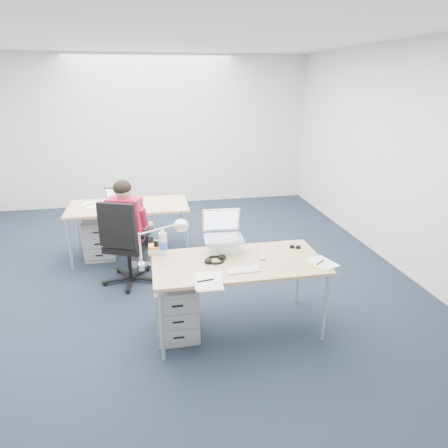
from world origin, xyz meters
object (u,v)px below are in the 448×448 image
object	(u,v)px
water_bottle	(163,242)
cordless_phone	(156,248)
desk_far	(129,208)
far_cup	(138,199)
office_chair	(128,260)
drawer_pedestal_far	(100,238)
can_koozie	(221,250)
headphones	(215,259)
desk_lamp	(156,244)
silver_laptop	(223,233)
seated_person	(131,229)
drawer_pedestal_near	(176,308)
desk_near	(238,266)
book_stack	(157,249)
bear_figurine	(157,246)
wireless_keyboard	(244,270)
computer_mouse	(262,257)
sunglasses	(295,247)
dark_laptop	(114,198)

from	to	relation	value
water_bottle	cordless_phone	distance (m)	0.09
water_bottle	desk_far	bearing A→B (deg)	102.81
cordless_phone	far_cup	bearing A→B (deg)	106.40
office_chair	drawer_pedestal_far	bearing A→B (deg)	138.39
office_chair	can_koozie	size ratio (longest dim) A/B	9.96
headphones	water_bottle	distance (m)	0.54
far_cup	desk_lamp	bearing A→B (deg)	-84.96
silver_laptop	desk_lamp	size ratio (longest dim) A/B	0.85
seated_person	drawer_pedestal_near	world-z (taller)	seated_person
desk_near	seated_person	world-z (taller)	seated_person
seated_person	office_chair	bearing A→B (deg)	-87.70
desk_far	cordless_phone	xyz separation A→B (m)	(0.32, -1.70, 0.12)
seated_person	headphones	distance (m)	1.55
silver_laptop	book_stack	bearing A→B (deg)	173.76
desk_far	headphones	distance (m)	2.16
silver_laptop	far_cup	xyz separation A→B (m)	(-0.84, 1.89, -0.16)
desk_near	water_bottle	bearing A→B (deg)	156.81
water_bottle	desk_lamp	size ratio (longest dim) A/B	0.55
office_chair	bear_figurine	xyz separation A→B (m)	(0.35, -0.85, 0.50)
desk_near	wireless_keyboard	bearing A→B (deg)	-88.62
computer_mouse	sunglasses	xyz separation A→B (m)	(0.39, 0.17, -0.00)
desk_near	seated_person	size ratio (longest dim) A/B	1.27
sunglasses	far_cup	size ratio (longest dim) A/B	1.30
silver_laptop	dark_laptop	xyz separation A→B (m)	(-1.16, 1.74, -0.08)
wireless_keyboard	book_stack	distance (m)	0.92
sunglasses	headphones	bearing A→B (deg)	-150.94
water_bottle	book_stack	world-z (taller)	water_bottle
wireless_keyboard	cordless_phone	world-z (taller)	cordless_phone
silver_laptop	dark_laptop	world-z (taller)	silver_laptop
book_stack	silver_laptop	bearing A→B (deg)	-8.76
can_koozie	book_stack	distance (m)	0.63
dark_laptop	far_cup	bearing A→B (deg)	47.40
silver_laptop	water_bottle	distance (m)	0.59
desk_far	far_cup	distance (m)	0.20
office_chair	sunglasses	xyz separation A→B (m)	(1.71, -1.00, 0.44)
wireless_keyboard	desk_far	bearing A→B (deg)	113.71
computer_mouse	can_koozie	bearing A→B (deg)	157.32
desk_far	silver_laptop	world-z (taller)	silver_laptop
drawer_pedestal_far	far_cup	xyz separation A→B (m)	(0.56, 0.08, 0.50)
desk_near	drawer_pedestal_near	xyz separation A→B (m)	(-0.60, 0.04, -0.41)
drawer_pedestal_far	cordless_phone	xyz separation A→B (m)	(0.75, -1.74, 0.52)
far_cup	cordless_phone	bearing A→B (deg)	-84.10
desk_lamp	drawer_pedestal_far	bearing A→B (deg)	95.10
office_chair	book_stack	world-z (taller)	office_chair
can_koozie	sunglasses	world-z (taller)	can_koozie
drawer_pedestal_near	desk_lamp	distance (m)	0.71
office_chair	headphones	xyz separation A→B (m)	(0.87, -1.14, 0.45)
desk_near	bear_figurine	distance (m)	0.82
seated_person	drawer_pedestal_far	xyz separation A→B (m)	(-0.46, 0.70, -0.36)
wireless_keyboard	desk_lamp	distance (m)	0.81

